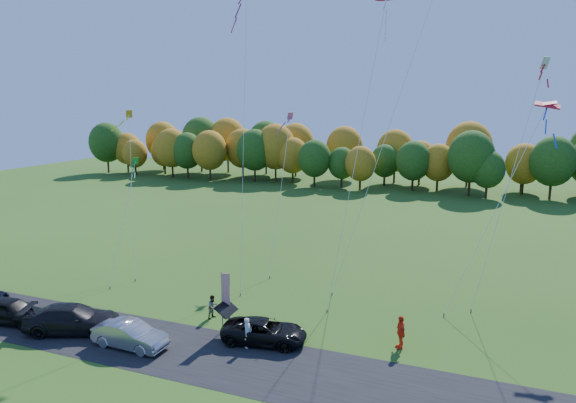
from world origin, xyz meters
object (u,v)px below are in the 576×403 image
(black_suv, at_px, (264,331))
(silver_sedan, at_px, (130,335))
(person_east, at_px, (400,332))
(feather_flag, at_px, (225,296))

(black_suv, bearing_deg, silver_sedan, 106.62)
(person_east, bearing_deg, feather_flag, -107.16)
(silver_sedan, distance_m, feather_flag, 5.84)
(black_suv, relative_size, person_east, 2.55)
(feather_flag, bearing_deg, silver_sedan, -138.15)
(black_suv, bearing_deg, person_east, -83.07)
(black_suv, relative_size, silver_sedan, 1.10)
(black_suv, bearing_deg, feather_flag, 73.11)
(silver_sedan, relative_size, person_east, 2.31)
(black_suv, xyz_separation_m, feather_flag, (-2.76, 0.37, 1.67))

